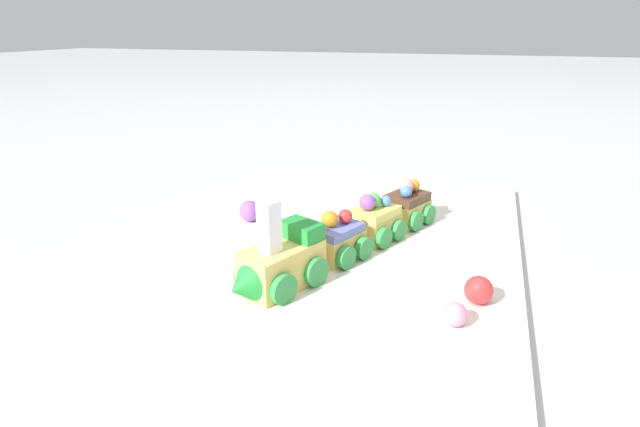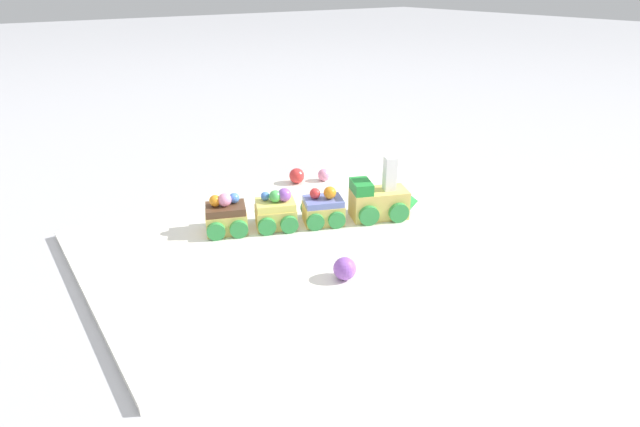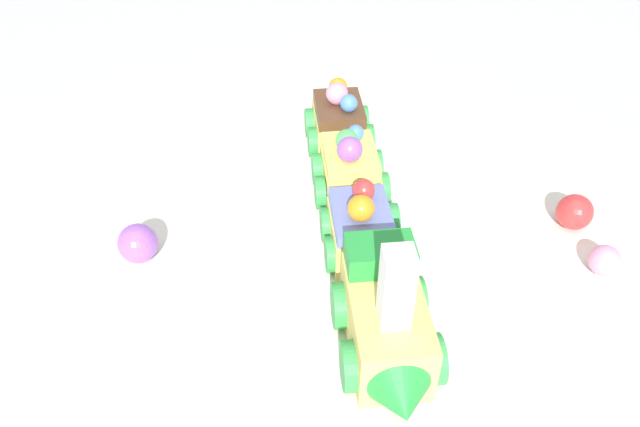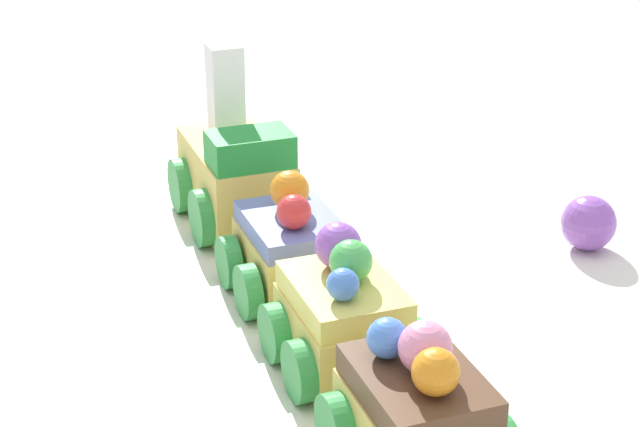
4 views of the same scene
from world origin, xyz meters
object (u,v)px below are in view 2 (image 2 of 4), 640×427
cake_car_blueberry (323,209)px  gumball_purple (345,269)px  cake_car_lemon (276,212)px  gumball_red (297,176)px  gumball_pink (324,175)px  cake_train_locomotive (383,201)px  cake_car_chocolate (226,217)px

cake_car_blueberry → gumball_purple: (-0.08, -0.16, -0.01)m
cake_car_lemon → gumball_red: 0.19m
gumball_pink → cake_car_blueberry: bearing=-126.2°
cake_car_blueberry → cake_car_lemon: 0.08m
cake_train_locomotive → gumball_red: size_ratio=4.20×
cake_car_blueberry → gumball_pink: cake_car_blueberry is taller
cake_train_locomotive → cake_car_blueberry: bearing=-179.9°
cake_car_lemon → gumball_pink: cake_car_lemon is taller
cake_train_locomotive → cake_car_chocolate: size_ratio=1.52×
cake_train_locomotive → gumball_red: cake_train_locomotive is taller
cake_train_locomotive → gumball_pink: size_ratio=5.18×
gumball_red → gumball_pink: (0.05, -0.02, -0.00)m
gumball_red → cake_car_chocolate: bearing=-151.9°
gumball_purple → gumball_pink: bearing=58.8°
cake_car_blueberry → gumball_red: cake_car_blueberry is taller
gumball_pink → gumball_red: bearing=158.2°
cake_car_blueberry → cake_car_chocolate: (-0.14, 0.06, 0.00)m
cake_car_blueberry → cake_car_lemon: bearing=-180.0°
cake_train_locomotive → gumball_purple: 0.21m
cake_car_chocolate → cake_train_locomotive: bearing=-0.0°
cake_car_lemon → gumball_red: bearing=70.1°
cake_train_locomotive → gumball_red: 0.21m
cake_car_blueberry → gumball_pink: (0.11, 0.15, -0.01)m
cake_car_lemon → gumball_purple: (-0.01, -0.19, -0.01)m
gumball_purple → cake_car_lemon: bearing=88.3°
cake_car_chocolate → cake_car_blueberry: bearing=-0.1°
cake_car_lemon → gumball_red: (0.13, 0.14, -0.01)m
cake_car_lemon → cake_car_blueberry: bearing=0.0°
cake_train_locomotive → cake_car_lemon: (-0.17, 0.07, -0.00)m
cake_train_locomotive → cake_car_chocolate: 0.26m
cake_train_locomotive → cake_car_lemon: cake_train_locomotive is taller
cake_car_chocolate → gumball_purple: (0.07, -0.22, -0.01)m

